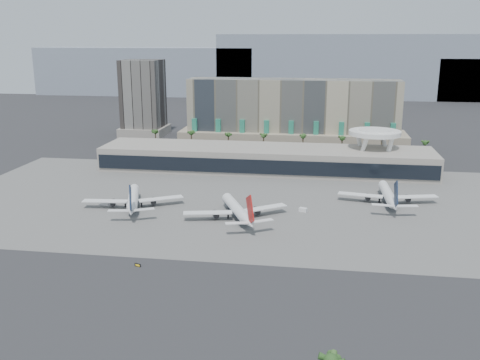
# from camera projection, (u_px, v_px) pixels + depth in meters

# --- Properties ---
(ground) EXTENTS (900.00, 900.00, 0.00)m
(ground) POSITION_uv_depth(u_px,v_px,m) (230.00, 251.00, 173.04)
(ground) COLOR #232326
(ground) RESTS_ON ground
(apron_pad) EXTENTS (260.00, 130.00, 0.06)m
(apron_pad) POSITION_uv_depth(u_px,v_px,m) (252.00, 201.00, 225.57)
(apron_pad) COLOR #5B5B59
(apron_pad) RESTS_ON ground
(mountain_ridge) EXTENTS (680.00, 60.00, 70.00)m
(mountain_ridge) POSITION_uv_depth(u_px,v_px,m) (323.00, 71.00, 610.19)
(mountain_ridge) COLOR gray
(mountain_ridge) RESTS_ON ground
(hotel) EXTENTS (140.00, 30.00, 42.00)m
(hotel) POSITION_uv_depth(u_px,v_px,m) (292.00, 120.00, 333.84)
(hotel) COLOR tan
(hotel) RESTS_ON ground
(office_tower) EXTENTS (30.00, 30.00, 52.00)m
(office_tower) POSITION_uv_depth(u_px,v_px,m) (143.00, 102.00, 371.81)
(office_tower) COLOR black
(office_tower) RESTS_ON ground
(terminal) EXTENTS (170.00, 32.50, 14.50)m
(terminal) POSITION_uv_depth(u_px,v_px,m) (265.00, 158.00, 276.26)
(terminal) COLOR #9D988A
(terminal) RESTS_ON ground
(saucer_structure) EXTENTS (26.00, 26.00, 21.89)m
(saucer_structure) POSITION_uv_depth(u_px,v_px,m) (375.00, 136.00, 271.14)
(saucer_structure) COLOR white
(saucer_structure) RESTS_ON ground
(palm_row) EXTENTS (157.80, 2.80, 13.10)m
(palm_row) POSITION_uv_depth(u_px,v_px,m) (284.00, 138.00, 307.81)
(palm_row) COLOR brown
(palm_row) RESTS_ON ground
(airliner_left) EXTENTS (39.34, 40.73, 14.50)m
(airliner_left) POSITION_uv_depth(u_px,v_px,m) (133.00, 199.00, 215.97)
(airliner_left) COLOR white
(airliner_left) RESTS_ON ground
(airliner_centre) EXTENTS (38.47, 39.62, 14.62)m
(airliner_centre) POSITION_uv_depth(u_px,v_px,m) (237.00, 209.00, 202.81)
(airliner_centre) COLOR white
(airliner_centre) RESTS_ON ground
(airliner_right) EXTENTS (41.18, 42.40, 14.63)m
(airliner_right) POSITION_uv_depth(u_px,v_px,m) (388.00, 195.00, 221.44)
(airliner_right) COLOR white
(airliner_right) RESTS_ON ground
(service_vehicle_a) EXTENTS (4.47, 2.48, 2.10)m
(service_vehicle_a) POSITION_uv_depth(u_px,v_px,m) (105.00, 203.00, 219.56)
(service_vehicle_a) COLOR white
(service_vehicle_a) RESTS_ON ground
(service_vehicle_b) EXTENTS (3.45, 2.71, 1.56)m
(service_vehicle_b) POSITION_uv_depth(u_px,v_px,m) (303.00, 210.00, 211.50)
(service_vehicle_b) COLOR white
(service_vehicle_b) RESTS_ON ground
(taxiway_sign) EXTENTS (2.08, 0.93, 0.95)m
(taxiway_sign) POSITION_uv_depth(u_px,v_px,m) (138.00, 265.00, 160.97)
(taxiway_sign) COLOR black
(taxiway_sign) RESTS_ON ground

